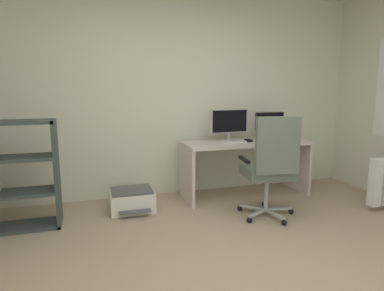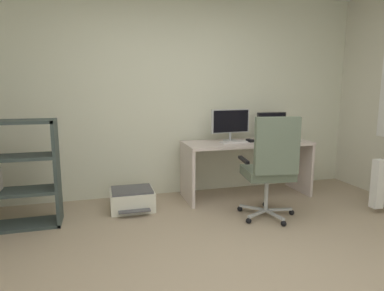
{
  "view_description": "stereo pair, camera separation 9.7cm",
  "coord_description": "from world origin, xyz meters",
  "px_view_note": "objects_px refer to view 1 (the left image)",
  "views": [
    {
      "loc": [
        -0.98,
        -1.97,
        1.38
      ],
      "look_at": [
        0.11,
        1.54,
        0.76
      ],
      "focal_mm": 30.93,
      "sensor_mm": 36.0,
      "label": 1
    },
    {
      "loc": [
        -0.89,
        -1.99,
        1.38
      ],
      "look_at": [
        0.11,
        1.54,
        0.76
      ],
      "focal_mm": 30.93,
      "sensor_mm": 36.0,
      "label": 2
    }
  ],
  "objects_px": {
    "monitor_secondary": "(269,123)",
    "office_chair": "(271,164)",
    "keyboard": "(232,142)",
    "computer_mouse": "(249,140)",
    "desk": "(245,155)",
    "printer": "(132,200)",
    "monitor_main": "(229,122)"
  },
  "relations": [
    {
      "from": "office_chair",
      "to": "monitor_secondary",
      "type": "bearing_deg",
      "value": 61.41
    },
    {
      "from": "office_chair",
      "to": "desk",
      "type": "bearing_deg",
      "value": 82.56
    },
    {
      "from": "desk",
      "to": "computer_mouse",
      "type": "xyz_separation_m",
      "value": [
        0.03,
        -0.04,
        0.2
      ]
    },
    {
      "from": "computer_mouse",
      "to": "office_chair",
      "type": "relative_size",
      "value": 0.09
    },
    {
      "from": "monitor_secondary",
      "to": "keyboard",
      "type": "relative_size",
      "value": 1.2
    },
    {
      "from": "desk",
      "to": "monitor_main",
      "type": "xyz_separation_m",
      "value": [
        -0.19,
        0.11,
        0.42
      ]
    },
    {
      "from": "monitor_main",
      "to": "keyboard",
      "type": "relative_size",
      "value": 1.56
    },
    {
      "from": "computer_mouse",
      "to": "keyboard",
      "type": "bearing_deg",
      "value": 170.23
    },
    {
      "from": "desk",
      "to": "monitor_secondary",
      "type": "distance_m",
      "value": 0.57
    },
    {
      "from": "monitor_secondary",
      "to": "computer_mouse",
      "type": "height_order",
      "value": "monitor_secondary"
    },
    {
      "from": "monitor_main",
      "to": "office_chair",
      "type": "relative_size",
      "value": 0.48
    },
    {
      "from": "office_chair",
      "to": "keyboard",
      "type": "bearing_deg",
      "value": 97.14
    },
    {
      "from": "computer_mouse",
      "to": "monitor_main",
      "type": "bearing_deg",
      "value": 132.56
    },
    {
      "from": "office_chair",
      "to": "printer",
      "type": "height_order",
      "value": "office_chair"
    },
    {
      "from": "desk",
      "to": "office_chair",
      "type": "xyz_separation_m",
      "value": [
        -0.11,
        -0.83,
        0.07
      ]
    },
    {
      "from": "desk",
      "to": "computer_mouse",
      "type": "bearing_deg",
      "value": -55.61
    },
    {
      "from": "keyboard",
      "to": "printer",
      "type": "relative_size",
      "value": 0.69
    },
    {
      "from": "keyboard",
      "to": "desk",
      "type": "bearing_deg",
      "value": 9.58
    },
    {
      "from": "keyboard",
      "to": "computer_mouse",
      "type": "distance_m",
      "value": 0.23
    },
    {
      "from": "monitor_secondary",
      "to": "office_chair",
      "type": "distance_m",
      "value": 1.11
    },
    {
      "from": "office_chair",
      "to": "printer",
      "type": "distance_m",
      "value": 1.63
    },
    {
      "from": "monitor_secondary",
      "to": "printer",
      "type": "distance_m",
      "value": 2.06
    },
    {
      "from": "desk",
      "to": "monitor_secondary",
      "type": "relative_size",
      "value": 3.97
    },
    {
      "from": "computer_mouse",
      "to": "printer",
      "type": "relative_size",
      "value": 0.2
    },
    {
      "from": "monitor_main",
      "to": "keyboard",
      "type": "xyz_separation_m",
      "value": [
        -0.02,
        -0.16,
        -0.23
      ]
    },
    {
      "from": "monitor_secondary",
      "to": "computer_mouse",
      "type": "xyz_separation_m",
      "value": [
        -0.38,
        -0.14,
        -0.19
      ]
    },
    {
      "from": "computer_mouse",
      "to": "monitor_secondary",
      "type": "bearing_deg",
      "value": 7.74
    },
    {
      "from": "desk",
      "to": "printer",
      "type": "relative_size",
      "value": 3.27
    },
    {
      "from": "keyboard",
      "to": "office_chair",
      "type": "xyz_separation_m",
      "value": [
        0.1,
        -0.78,
        -0.12
      ]
    },
    {
      "from": "monitor_main",
      "to": "computer_mouse",
      "type": "distance_m",
      "value": 0.34
    },
    {
      "from": "desk",
      "to": "office_chair",
      "type": "bearing_deg",
      "value": -97.44
    },
    {
      "from": "monitor_main",
      "to": "office_chair",
      "type": "bearing_deg",
      "value": -85.22
    }
  ]
}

